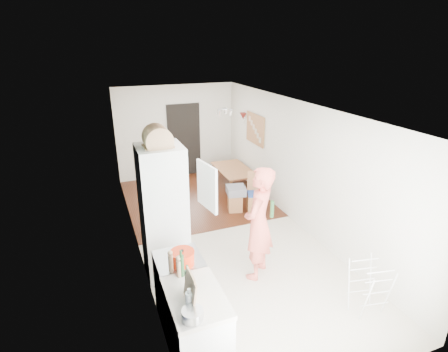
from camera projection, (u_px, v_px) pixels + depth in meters
room_shell at (223, 175)px, 6.40m from camera, size 3.20×7.00×2.50m
floor at (223, 234)px, 6.85m from camera, size 3.20×7.00×0.01m
wood_floor_overlay at (195, 197)px, 8.45m from camera, size 3.20×3.30×0.01m
sage_wall_panel at (154, 203)px, 3.90m from camera, size 0.02×3.00×1.30m
tile_splashback at (169, 284)px, 3.68m from camera, size 0.02×1.90×0.50m
doorway_recess at (184, 140)px, 9.58m from camera, size 0.90×0.04×2.00m
base_cabinet at (197, 329)px, 4.04m from camera, size 0.60×0.90×0.86m
worktop at (195, 297)px, 3.87m from camera, size 0.62×0.92×0.06m
range_cooker at (180, 289)px, 4.68m from camera, size 0.60×0.60×0.88m
cooker_top at (179, 260)px, 4.52m from camera, size 0.60×0.60×0.04m
fridge_housing at (164, 213)px, 5.35m from camera, size 0.66×0.66×2.15m
fridge_door at (207, 186)px, 5.13m from camera, size 0.14×0.56×0.70m
fridge_interior at (182, 182)px, 5.29m from camera, size 0.02×0.52×0.66m
pinboard at (255, 129)px, 8.47m from camera, size 0.03×0.90×0.70m
pinboard_frame at (255, 129)px, 8.47m from camera, size 0.00×0.94×0.74m
wall_sconce at (243, 116)px, 8.95m from camera, size 0.18×0.18×0.16m
person at (259, 214)px, 5.31m from camera, size 0.93×0.93×2.17m
dining_table at (235, 179)px, 9.03m from camera, size 0.69×1.22×0.42m
dining_chair at (257, 193)px, 7.59m from camera, size 0.49×0.49×0.91m
stool at (235, 203)px, 7.74m from camera, size 0.37×0.37×0.40m
grey_drape at (236, 190)px, 7.65m from camera, size 0.47×0.47×0.18m
drying_rack at (369, 288)px, 4.76m from camera, size 0.46×0.43×0.78m
bread_bin at (158, 139)px, 4.90m from camera, size 0.48×0.47×0.22m
red_casserole at (182, 258)px, 4.37m from camera, size 0.32×0.32×0.18m
steel_pan at (193, 315)px, 3.50m from camera, size 0.28×0.28×0.11m
held_bottle at (272, 209)px, 5.19m from camera, size 0.06×0.06×0.27m
bottle_a at (188, 281)px, 3.87m from camera, size 0.07×0.07×0.27m
bottle_b at (181, 266)px, 4.13m from camera, size 0.07×0.07×0.28m
bottle_c at (189, 301)px, 3.62m from camera, size 0.10×0.10×0.20m
pepper_mill_front at (171, 263)px, 4.23m from camera, size 0.07×0.07×0.22m
pepper_mill_back at (179, 268)px, 4.13m from camera, size 0.07×0.07×0.22m
chopping_boards at (190, 290)px, 3.67m from camera, size 0.09×0.26×0.35m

